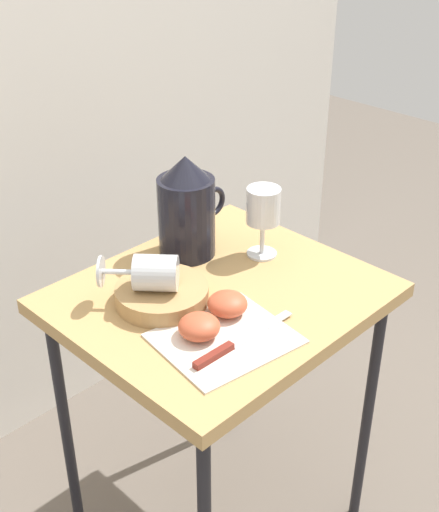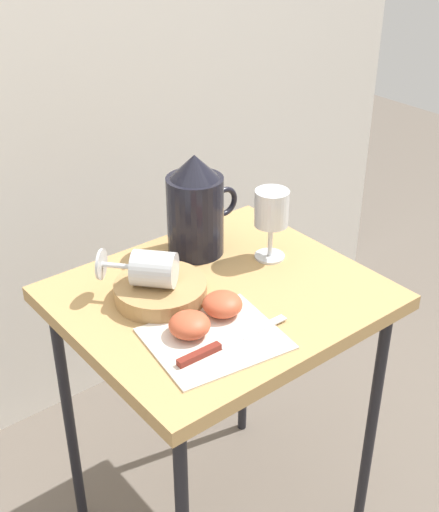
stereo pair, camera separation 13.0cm
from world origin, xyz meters
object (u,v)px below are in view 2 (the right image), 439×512
pitcher (196,213)px  wine_glass_upright (271,212)px  apple_half_right (222,304)px  basket_tray (161,291)px  wine_glass_tipped_near (151,269)px  apple_half_left (190,325)px  knife (218,347)px  table (220,318)px

pitcher → wine_glass_upright: size_ratio=1.44×
pitcher → apple_half_right: (-0.11, -0.22, -0.07)m
basket_tray → wine_glass_tipped_near: 0.05m
pitcher → wine_glass_tipped_near: bearing=-150.9°
pitcher → apple_half_left: pitcher is taller
pitcher → wine_glass_upright: bearing=-48.4°
apple_half_right → knife: (-0.07, -0.08, -0.02)m
apple_half_left → apple_half_right: size_ratio=1.00×
apple_half_left → knife: (0.01, -0.06, -0.02)m
table → knife: bearing=-129.6°
pitcher → wine_glass_upright: (0.10, -0.12, 0.02)m
basket_tray → apple_half_left: bearing=-102.1°
basket_tray → table: bearing=-26.4°
knife → pitcher: bearing=59.0°
wine_glass_tipped_near → apple_half_left: bearing=-95.7°
basket_tray → wine_glass_upright: wine_glass_upright is taller
wine_glass_upright → apple_half_right: 0.25m
basket_tray → apple_half_left: apple_half_left is taller
wine_glass_upright → knife: bearing=-147.5°
table → wine_glass_upright: bearing=12.8°
pitcher → wine_glass_tipped_near: size_ratio=1.46×
wine_glass_tipped_near → table: bearing=-25.7°
apple_half_right → knife: size_ratio=0.32×
apple_half_left → apple_half_right: bearing=9.3°
wine_glass_upright → wine_glass_tipped_near: (-0.28, 0.02, -0.04)m
wine_glass_upright → apple_half_right: bearing=-153.9°
wine_glass_upright → apple_half_right: wine_glass_upright is taller
table → knife: size_ratio=2.87×
basket_tray → wine_glass_tipped_near: bearing=159.1°
table → wine_glass_upright: size_ratio=4.38×
apple_half_left → knife: apple_half_left is taller
apple_half_left → knife: bearing=-78.6°
pitcher → apple_half_left: 0.31m
apple_half_left → knife: 0.07m
table → wine_glass_tipped_near: wine_glass_tipped_near is taller
wine_glass_tipped_near → apple_half_right: 0.15m
apple_half_right → wine_glass_tipped_near: bearing=120.4°
apple_half_left → apple_half_right: 0.09m
apple_half_left → basket_tray: bearing=77.9°
wine_glass_upright → apple_half_left: (-0.30, -0.12, -0.08)m
pitcher → apple_half_left: (-0.19, -0.24, -0.07)m
table → basket_tray: (-0.10, 0.05, 0.08)m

